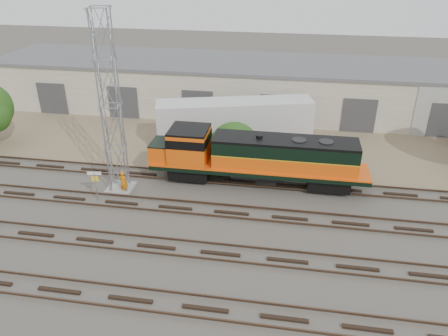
% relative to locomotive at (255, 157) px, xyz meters
% --- Properties ---
extents(ground, '(140.00, 140.00, 0.00)m').
position_rel_locomotive_xyz_m(ground, '(-1.07, -6.00, -2.29)').
color(ground, '#47423A').
rests_on(ground, ground).
extents(dirt_strip, '(80.00, 16.00, 0.02)m').
position_rel_locomotive_xyz_m(dirt_strip, '(-1.07, 9.00, -2.28)').
color(dirt_strip, '#726047').
rests_on(dirt_strip, ground).
extents(tracks, '(80.00, 20.40, 0.28)m').
position_rel_locomotive_xyz_m(tracks, '(-1.07, -9.00, -2.21)').
color(tracks, black).
rests_on(tracks, ground).
extents(warehouse, '(58.40, 10.40, 5.30)m').
position_rel_locomotive_xyz_m(warehouse, '(-1.02, 16.98, 0.36)').
color(warehouse, beige).
rests_on(warehouse, ground).
extents(locomotive, '(16.52, 2.90, 3.97)m').
position_rel_locomotive_xyz_m(locomotive, '(0.00, 0.00, 0.00)').
color(locomotive, black).
rests_on(locomotive, tracks).
extents(signal_tower, '(1.94, 1.94, 13.11)m').
position_rel_locomotive_xyz_m(signal_tower, '(-9.88, -2.50, 4.11)').
color(signal_tower, gray).
rests_on(signal_tower, ground).
extents(sign_post, '(0.98, 0.19, 2.41)m').
position_rel_locomotive_xyz_m(sign_post, '(-10.88, -4.39, -0.60)').
color(sign_post, gray).
rests_on(sign_post, ground).
extents(worker, '(0.71, 0.53, 1.76)m').
position_rel_locomotive_xyz_m(worker, '(-9.41, -2.97, -1.41)').
color(worker, '#D16D0B').
rests_on(worker, ground).
extents(semi_trailer, '(14.09, 6.37, 4.26)m').
position_rel_locomotive_xyz_m(semi_trailer, '(-2.19, 6.95, 0.39)').
color(semi_trailer, silver).
rests_on(semi_trailer, ground).
extents(tree_mid, '(4.35, 4.14, 4.14)m').
position_rel_locomotive_xyz_m(tree_mid, '(-1.72, 2.33, -0.57)').
color(tree_mid, '#382619').
rests_on(tree_mid, ground).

